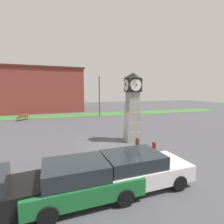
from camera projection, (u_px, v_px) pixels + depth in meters
ground_plane at (110, 146)px, 12.75m from camera, size 88.14×88.14×0.00m
clock_tower at (133, 107)px, 13.75m from camera, size 1.34×1.48×5.40m
bollard_near_tower at (137, 143)px, 11.91m from camera, size 0.28×0.28×0.91m
bollard_mid_row at (154, 148)px, 11.01m from camera, size 0.24×0.24×0.86m
car_near_tower at (82, 180)px, 6.49m from camera, size 4.26×2.23×1.50m
car_by_building at (137, 169)px, 7.45m from camera, size 4.45×2.33×1.47m
bench at (23, 116)px, 23.27m from camera, size 1.39×1.59×0.90m
pedestrian_by_cars at (125, 108)px, 29.86m from camera, size 0.41×0.47×1.60m
street_lamp_far_side at (99, 93)px, 26.31m from camera, size 0.50×0.24×6.28m
warehouse_blue_far at (42, 90)px, 33.90m from camera, size 15.44×12.23×7.99m
grass_verge_far at (74, 115)px, 27.74m from camera, size 52.89×4.32×0.04m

